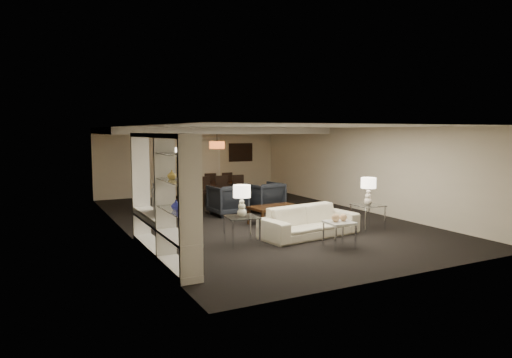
{
  "coord_description": "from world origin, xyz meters",
  "views": [
    {
      "loc": [
        -5.56,
        -10.91,
        2.39
      ],
      "look_at": [
        0.0,
        0.0,
        1.1
      ],
      "focal_mm": 32.0,
      "sensor_mm": 36.0,
      "label": 1
    }
  ],
  "objects_px": {
    "television": "(155,200)",
    "dining_table": "(216,192)",
    "chair_nl": "(206,191)",
    "chair_fr": "(225,185)",
    "floor_lamp": "(177,174)",
    "table_lamp_left": "(242,201)",
    "table_lamp_right": "(368,191)",
    "vase_blue": "(176,205)",
    "armchair_left": "(227,200)",
    "chair_fl": "(193,187)",
    "pendant_light": "(217,145)",
    "vase_amber": "(172,175)",
    "floor_speaker": "(195,215)",
    "coffee_table": "(275,215)",
    "chair_nm": "(223,190)",
    "sofa": "(309,221)",
    "side_table_left": "(242,231)",
    "side_table_right": "(368,217)",
    "marble_table": "(339,234)",
    "armchair_right": "(264,197)",
    "chair_fm": "(209,186)",
    "chair_nr": "(240,189)"
  },
  "relations": [
    {
      "from": "television",
      "to": "dining_table",
      "type": "height_order",
      "value": "television"
    },
    {
      "from": "chair_nl",
      "to": "chair_fr",
      "type": "height_order",
      "value": "same"
    },
    {
      "from": "floor_lamp",
      "to": "table_lamp_left",
      "type": "bearing_deg",
      "value": -95.92
    },
    {
      "from": "table_lamp_right",
      "to": "vase_blue",
      "type": "height_order",
      "value": "table_lamp_right"
    },
    {
      "from": "armchair_left",
      "to": "table_lamp_left",
      "type": "relative_size",
      "value": 1.44
    },
    {
      "from": "chair_nl",
      "to": "chair_fl",
      "type": "bearing_deg",
      "value": 88.35
    },
    {
      "from": "pendant_light",
      "to": "vase_amber",
      "type": "height_order",
      "value": "pendant_light"
    },
    {
      "from": "armchair_left",
      "to": "floor_speaker",
      "type": "distance_m",
      "value": 2.72
    },
    {
      "from": "coffee_table",
      "to": "television",
      "type": "distance_m",
      "value": 3.75
    },
    {
      "from": "coffee_table",
      "to": "chair_fr",
      "type": "relative_size",
      "value": 1.39
    },
    {
      "from": "chair_nm",
      "to": "sofa",
      "type": "bearing_deg",
      "value": -83.47
    },
    {
      "from": "side_table_left",
      "to": "chair_nl",
      "type": "relative_size",
      "value": 0.7
    },
    {
      "from": "chair_fl",
      "to": "floor_lamp",
      "type": "distance_m",
      "value": 0.7
    },
    {
      "from": "side_table_right",
      "to": "marble_table",
      "type": "xyz_separation_m",
      "value": [
        -1.7,
        -1.1,
        -0.03
      ]
    },
    {
      "from": "side_table_left",
      "to": "table_lamp_left",
      "type": "height_order",
      "value": "table_lamp_left"
    },
    {
      "from": "side_table_left",
      "to": "armchair_right",
      "type": "bearing_deg",
      "value": 55.12
    },
    {
      "from": "side_table_left",
      "to": "vase_blue",
      "type": "relative_size",
      "value": 3.76
    },
    {
      "from": "sofa",
      "to": "television",
      "type": "distance_m",
      "value": 3.52
    },
    {
      "from": "side_table_right",
      "to": "vase_amber",
      "type": "xyz_separation_m",
      "value": [
        -5.17,
        -0.93,
        1.34
      ]
    },
    {
      "from": "dining_table",
      "to": "chair_nl",
      "type": "distance_m",
      "value": 0.9
    },
    {
      "from": "sofa",
      "to": "television",
      "type": "bearing_deg",
      "value": 166.71
    },
    {
      "from": "coffee_table",
      "to": "chair_fm",
      "type": "height_order",
      "value": "chair_fm"
    },
    {
      "from": "pendant_light",
      "to": "sofa",
      "type": "distance_m",
      "value": 6.08
    },
    {
      "from": "pendant_light",
      "to": "chair_nl",
      "type": "bearing_deg",
      "value": -133.26
    },
    {
      "from": "vase_blue",
      "to": "floor_speaker",
      "type": "xyz_separation_m",
      "value": [
        1.16,
        2.33,
        -0.66
      ]
    },
    {
      "from": "floor_speaker",
      "to": "chair_nr",
      "type": "xyz_separation_m",
      "value": [
        2.97,
        3.95,
        -0.03
      ]
    },
    {
      "from": "sofa",
      "to": "marble_table",
      "type": "distance_m",
      "value": 1.1
    },
    {
      "from": "chair_nm",
      "to": "chair_fr",
      "type": "relative_size",
      "value": 1.0
    },
    {
      "from": "coffee_table",
      "to": "vase_blue",
      "type": "xyz_separation_m",
      "value": [
        -3.47,
        -2.74,
        0.91
      ]
    },
    {
      "from": "vase_blue",
      "to": "dining_table",
      "type": "height_order",
      "value": "vase_blue"
    },
    {
      "from": "armchair_right",
      "to": "table_lamp_left",
      "type": "bearing_deg",
      "value": 47.23
    },
    {
      "from": "coffee_table",
      "to": "armchair_right",
      "type": "height_order",
      "value": "armchair_right"
    },
    {
      "from": "armchair_right",
      "to": "side_table_left",
      "type": "height_order",
      "value": "armchair_right"
    },
    {
      "from": "side_table_right",
      "to": "television",
      "type": "relative_size",
      "value": 0.66
    },
    {
      "from": "side_table_left",
      "to": "chair_nm",
      "type": "bearing_deg",
      "value": 71.14
    },
    {
      "from": "table_lamp_right",
      "to": "chair_nl",
      "type": "bearing_deg",
      "value": 113.59
    },
    {
      "from": "floor_lamp",
      "to": "sofa",
      "type": "bearing_deg",
      "value": -81.53
    },
    {
      "from": "pendant_light",
      "to": "vase_blue",
      "type": "bearing_deg",
      "value": -117.26
    },
    {
      "from": "table_lamp_right",
      "to": "floor_speaker",
      "type": "xyz_separation_m",
      "value": [
        -4.01,
        1.19,
        -0.45
      ]
    },
    {
      "from": "table_lamp_right",
      "to": "chair_nr",
      "type": "bearing_deg",
      "value": 101.49
    },
    {
      "from": "coffee_table",
      "to": "table_lamp_left",
      "type": "xyz_separation_m",
      "value": [
        -1.7,
        -1.6,
        0.7
      ]
    },
    {
      "from": "coffee_table",
      "to": "table_lamp_right",
      "type": "bearing_deg",
      "value": -43.26
    },
    {
      "from": "side_table_right",
      "to": "television",
      "type": "xyz_separation_m",
      "value": [
        -5.14,
        0.34,
        0.73
      ]
    },
    {
      "from": "coffee_table",
      "to": "vase_blue",
      "type": "bearing_deg",
      "value": -141.72
    },
    {
      "from": "chair_nr",
      "to": "coffee_table",
      "type": "bearing_deg",
      "value": -96.54
    },
    {
      "from": "armchair_right",
      "to": "chair_nm",
      "type": "relative_size",
      "value": 1.04
    },
    {
      "from": "vase_blue",
      "to": "chair_fm",
      "type": "height_order",
      "value": "vase_blue"
    },
    {
      "from": "side_table_left",
      "to": "chair_fr",
      "type": "xyz_separation_m",
      "value": [
        2.36,
        6.44,
        0.16
      ]
    },
    {
      "from": "dining_table",
      "to": "chair_fr",
      "type": "relative_size",
      "value": 1.92
    },
    {
      "from": "armchair_right",
      "to": "chair_fl",
      "type": "bearing_deg",
      "value": -77.87
    }
  ]
}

